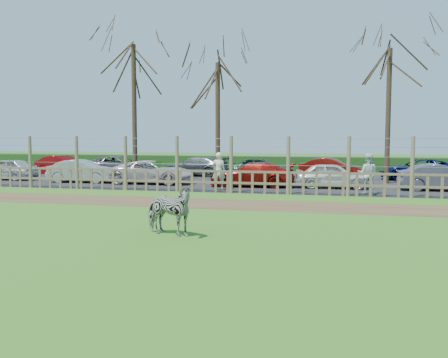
% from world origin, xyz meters
% --- Properties ---
extents(ground, '(120.00, 120.00, 0.00)m').
position_xyz_m(ground, '(0.00, 0.00, 0.00)').
color(ground, '#519C2A').
rests_on(ground, ground).
extents(dirt_strip, '(34.00, 2.80, 0.01)m').
position_xyz_m(dirt_strip, '(0.00, 4.50, 0.01)').
color(dirt_strip, brown).
rests_on(dirt_strip, ground).
extents(asphalt, '(44.00, 13.00, 0.04)m').
position_xyz_m(asphalt, '(0.00, 14.50, 0.02)').
color(asphalt, '#232326').
rests_on(asphalt, ground).
extents(hedge, '(46.00, 2.00, 1.10)m').
position_xyz_m(hedge, '(0.00, 21.50, 0.55)').
color(hedge, '#1E4716').
rests_on(hedge, ground).
extents(fence, '(30.16, 0.16, 2.50)m').
position_xyz_m(fence, '(0.00, 8.00, 0.80)').
color(fence, brown).
rests_on(fence, ground).
extents(tree_left, '(4.80, 4.80, 7.88)m').
position_xyz_m(tree_left, '(-6.50, 12.50, 5.62)').
color(tree_left, '#3D2B1E').
rests_on(tree_left, ground).
extents(tree_mid, '(4.80, 4.80, 6.83)m').
position_xyz_m(tree_mid, '(-2.00, 13.50, 4.87)').
color(tree_mid, '#3D2B1E').
rests_on(tree_mid, ground).
extents(tree_right, '(4.80, 4.80, 7.35)m').
position_xyz_m(tree_right, '(7.00, 14.00, 5.24)').
color(tree_right, '#3D2B1E').
rests_on(tree_right, ground).
extents(zebra, '(1.66, 1.12, 1.29)m').
position_xyz_m(zebra, '(0.53, -1.57, 0.64)').
color(zebra, gray).
rests_on(zebra, ground).
extents(visitor_a, '(0.70, 0.53, 1.72)m').
position_xyz_m(visitor_a, '(-0.76, 8.76, 0.90)').
color(visitor_a, beige).
rests_on(visitor_a, asphalt).
extents(visitor_b, '(0.90, 0.73, 1.72)m').
position_xyz_m(visitor_b, '(5.80, 8.67, 0.90)').
color(visitor_b, silver).
rests_on(visitor_b, asphalt).
extents(car_0, '(3.59, 1.59, 1.20)m').
position_xyz_m(car_0, '(-13.74, 11.15, 0.64)').
color(car_0, beige).
rests_on(car_0, asphalt).
extents(car_1, '(3.71, 1.50, 1.20)m').
position_xyz_m(car_1, '(-8.76, 10.72, 0.64)').
color(car_1, '#ACBDBB').
rests_on(car_1, asphalt).
extents(car_2, '(4.33, 2.01, 1.20)m').
position_xyz_m(car_2, '(-4.88, 10.92, 0.64)').
color(car_2, silver).
rests_on(car_2, asphalt).
extents(car_3, '(4.19, 1.82, 1.20)m').
position_xyz_m(car_3, '(0.47, 10.61, 0.64)').
color(car_3, maroon).
rests_on(car_3, asphalt).
extents(car_4, '(3.54, 1.46, 1.20)m').
position_xyz_m(car_4, '(4.31, 10.79, 0.64)').
color(car_4, white).
rests_on(car_4, asphalt).
extents(car_5, '(3.71, 1.48, 1.20)m').
position_xyz_m(car_5, '(9.08, 10.81, 0.64)').
color(car_5, '#5B5370').
rests_on(car_5, asphalt).
extents(car_7, '(3.74, 1.60, 1.20)m').
position_xyz_m(car_7, '(-13.07, 15.88, 0.64)').
color(car_7, maroon).
rests_on(car_7, asphalt).
extents(car_8, '(4.35, 2.07, 1.20)m').
position_xyz_m(car_8, '(-9.06, 15.84, 0.64)').
color(car_8, '#63535F').
rests_on(car_8, asphalt).
extents(car_9, '(4.29, 2.11, 1.20)m').
position_xyz_m(car_9, '(-4.15, 16.32, 0.64)').
color(car_9, '#525A5C').
rests_on(car_9, asphalt).
extents(car_10, '(3.65, 1.79, 1.20)m').
position_xyz_m(car_10, '(-0.04, 15.95, 0.64)').
color(car_10, '#1B442D').
rests_on(car_10, asphalt).
extents(car_11, '(3.75, 1.63, 1.20)m').
position_xyz_m(car_11, '(4.08, 16.11, 0.64)').
color(car_11, maroon).
rests_on(car_11, asphalt).
extents(car_12, '(4.34, 2.04, 1.20)m').
position_xyz_m(car_12, '(8.94, 16.36, 0.64)').
color(car_12, '#0B1647').
rests_on(car_12, asphalt).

